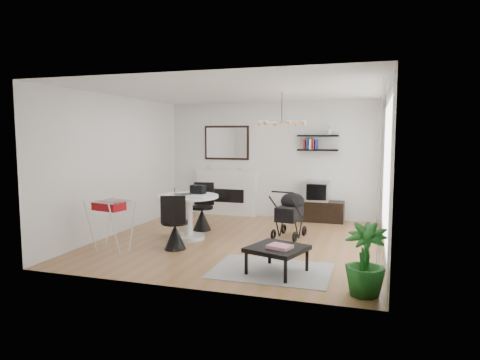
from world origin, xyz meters
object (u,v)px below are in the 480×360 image
(tv_console, at_px, (316,211))
(potted_plant, at_px, (365,260))
(crt_tv, at_px, (317,191))
(drying_rack, at_px, (112,224))
(fireplace, at_px, (226,187))
(coffee_table, at_px, (277,250))
(stroller, at_px, (290,216))
(dining_table, at_px, (188,210))

(tv_console, distance_m, potted_plant, 4.50)
(crt_tv, xyz_separation_m, drying_rack, (-2.96, -3.54, -0.23))
(crt_tv, bearing_deg, fireplace, 176.07)
(tv_console, xyz_separation_m, crt_tv, (0.03, -0.00, 0.45))
(crt_tv, distance_m, coffee_table, 3.86)
(coffee_table, height_order, potted_plant, potted_plant)
(tv_console, height_order, crt_tv, crt_tv)
(drying_rack, distance_m, stroller, 3.26)
(dining_table, bearing_deg, tv_console, 48.78)
(coffee_table, bearing_deg, drying_rack, 173.90)
(tv_console, distance_m, dining_table, 3.15)
(tv_console, bearing_deg, drying_rack, -129.63)
(crt_tv, xyz_separation_m, coffee_table, (-0.08, -3.84, -0.35))
(stroller, bearing_deg, crt_tv, 89.21)
(coffee_table, xyz_separation_m, potted_plant, (1.19, -0.50, 0.10))
(dining_table, xyz_separation_m, coffee_table, (2.01, -1.49, -0.20))
(dining_table, relative_size, stroller, 1.20)
(tv_console, relative_size, potted_plant, 1.40)
(coffee_table, bearing_deg, crt_tv, 88.84)
(fireplace, height_order, potted_plant, fireplace)
(dining_table, distance_m, drying_rack, 1.46)
(coffee_table, relative_size, potted_plant, 1.04)
(crt_tv, xyz_separation_m, stroller, (-0.31, -1.64, -0.28))
(potted_plant, bearing_deg, fireplace, 126.53)
(coffee_table, bearing_deg, dining_table, 143.58)
(drying_rack, height_order, coffee_table, drying_rack)
(crt_tv, xyz_separation_m, dining_table, (-2.09, -2.36, -0.14))
(potted_plant, bearing_deg, crt_tv, 104.34)
(tv_console, relative_size, drying_rack, 1.43)
(fireplace, bearing_deg, drying_rack, -101.27)
(tv_console, xyz_separation_m, dining_table, (-2.07, -2.36, 0.31))
(crt_tv, bearing_deg, dining_table, -131.61)
(tv_console, xyz_separation_m, potted_plant, (1.14, -4.35, 0.21))
(drying_rack, xyz_separation_m, coffee_table, (2.88, -0.31, -0.11))
(crt_tv, distance_m, potted_plant, 4.49)
(drying_rack, relative_size, stroller, 0.92)
(dining_table, distance_m, stroller, 1.93)
(drying_rack, bearing_deg, tv_console, 61.40)
(tv_console, bearing_deg, stroller, -99.75)
(fireplace, distance_m, tv_console, 2.25)
(fireplace, distance_m, coffee_table, 4.55)
(fireplace, relative_size, drying_rack, 2.50)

